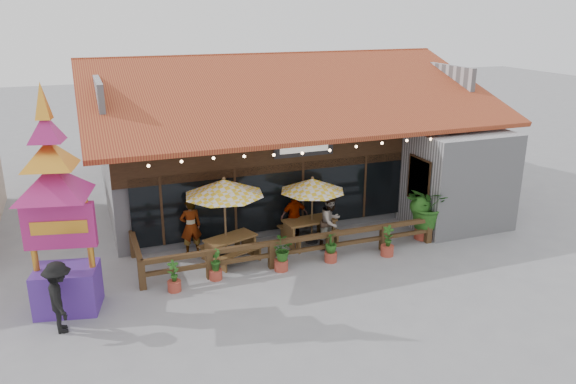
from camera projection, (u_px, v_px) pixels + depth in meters
name	position (u px, v px, depth m)	size (l,w,h in m)	color
ground	(336.00, 250.00, 19.08)	(100.00, 100.00, 0.00)	gray
restaurant_building	(278.00, 145.00, 24.35)	(15.50, 14.73, 6.09)	#A6A6AB
patio_railing	(277.00, 246.00, 17.89)	(10.00, 2.60, 0.92)	#4C341B
umbrella_left	(224.00, 188.00, 17.80)	(3.09, 3.09, 2.78)	brown
umbrella_right	(312.00, 185.00, 19.10)	(2.28, 2.28, 2.41)	brown
picnic_table_left	(231.00, 244.00, 18.22)	(2.05, 1.92, 0.80)	brown
picnic_table_right	(309.00, 227.00, 19.55)	(1.91, 1.68, 0.86)	brown
thai_sign_tower	(54.00, 187.00, 14.27)	(2.91, 2.91, 6.63)	#4C268D
tropical_plant	(425.00, 205.00, 19.68)	(1.96, 2.06, 2.24)	#9B392A
diner_a	(191.00, 226.00, 18.56)	(0.71, 0.46, 1.94)	#362011
diner_b	(331.00, 222.00, 19.03)	(0.92, 0.72, 1.89)	#362011
diner_c	(294.00, 216.00, 19.74)	(1.03, 0.43, 1.76)	#362011
pedestrian	(59.00, 297.00, 14.05)	(1.22, 0.70, 1.90)	black
planter_a	(174.00, 278.00, 16.22)	(0.39, 0.39, 0.96)	#9B392A
planter_b	(215.00, 266.00, 16.92)	(0.39, 0.39, 0.96)	#9B392A
planter_c	(281.00, 253.00, 17.45)	(0.84, 0.86, 1.07)	#9B392A
planter_d	(331.00, 248.00, 18.10)	(0.51, 0.51, 1.00)	#9B392A
planter_e	(388.00, 243.00, 18.56)	(0.44, 0.45, 1.06)	#9B392A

